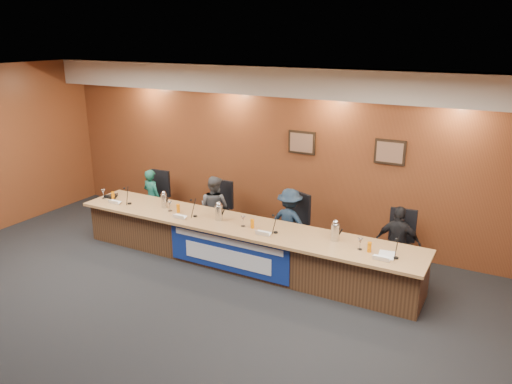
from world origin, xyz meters
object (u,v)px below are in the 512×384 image
panelist_d (398,243)px  office_chair_a (156,201)px  speakerphone (112,196)px  panelist_c (290,222)px  office_chair_c (292,227)px  office_chair_b (217,213)px  carafe_left (164,201)px  panelist_b (214,208)px  dais_body (240,245)px  panelist_a (152,197)px  carafe_right (335,232)px  carafe_mid (219,213)px  banner (227,253)px  office_chair_d (399,248)px

panelist_d → office_chair_a: (-4.92, 0.10, -0.13)m
panelist_d → speakerphone: 5.31m
panelist_c → office_chair_c: size_ratio=2.53×
office_chair_b → carafe_left: 1.09m
office_chair_b → panelist_c: bearing=-2.3°
panelist_b → office_chair_a: bearing=-1.4°
dais_body → office_chair_c: bearing=56.1°
panelist_a → panelist_c: (3.05, 0.00, 0.03)m
panelist_d → carafe_right: 1.09m
carafe_mid → office_chair_a: bearing=157.0°
panelist_c → banner: bearing=67.6°
office_chair_b → speakerphone: 2.04m
office_chair_d → carafe_mid: (-2.81, -0.89, 0.40)m
office_chair_a → carafe_left: 1.30m
panelist_d → speakerphone: bearing=6.0°
panelist_b → carafe_mid: size_ratio=4.87×
banner → carafe_right: carafe_right is taller
dais_body → office_chair_c: 1.02m
panelist_d → carafe_right: (-0.80, -0.69, 0.28)m
panelist_b → office_chair_c: (1.55, 0.10, -0.14)m
office_chair_b → carafe_left: bearing=-123.6°
panelist_a → panelist_b: panelist_b is taller
office_chair_b → office_chair_d: (3.42, 0.00, 0.00)m
carafe_left → speakerphone: 1.24m
carafe_left → speakerphone: carafe_left is taller
carafe_mid → carafe_right: carafe_right is taller
office_chair_a → speakerphone: (-0.33, -0.86, 0.30)m
banner → panelist_a: 2.75m
banner → carafe_mid: 0.72m
panelist_d → dais_body: bearing=14.7°
panelist_c → carafe_right: panelist_c is taller
banner → office_chair_d: banner is taller
panelist_b → panelist_c: size_ratio=1.01×
office_chair_d → carafe_left: size_ratio=1.88×
office_chair_d → carafe_left: 4.12m
dais_body → panelist_d: panelist_d is taller
panelist_d → carafe_mid: bearing=13.5°
panelist_a → carafe_left: 1.21m
panelist_a → office_chair_b: size_ratio=2.43×
office_chair_a → dais_body: bearing=-22.8°
carafe_right → office_chair_d: bearing=44.5°
office_chair_d → speakerphone: 5.33m
panelist_a → panelist_c: bearing=-171.7°
panelist_b → office_chair_c: 1.56m
panelist_c → office_chair_b: panelist_c is taller
dais_body → office_chair_c: size_ratio=12.50×
banner → dais_body: bearing=90.0°
office_chair_a → carafe_mid: size_ratio=1.90×
dais_body → office_chair_a: dais_body is taller
panelist_d → carafe_mid: (-2.81, -0.79, 0.27)m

